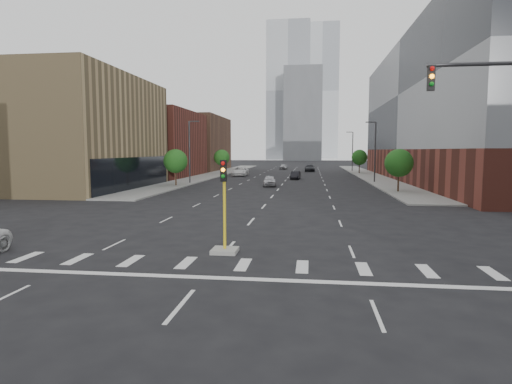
% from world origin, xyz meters
% --- Properties ---
extents(ground, '(400.00, 400.00, 0.00)m').
position_xyz_m(ground, '(0.00, 0.00, 0.00)').
color(ground, black).
rests_on(ground, ground).
extents(sidewalk_left_far, '(5.00, 92.00, 0.15)m').
position_xyz_m(sidewalk_left_far, '(-15.00, 74.00, 0.07)').
color(sidewalk_left_far, gray).
rests_on(sidewalk_left_far, ground).
extents(sidewalk_right_far, '(5.00, 92.00, 0.15)m').
position_xyz_m(sidewalk_right_far, '(15.00, 74.00, 0.07)').
color(sidewalk_right_far, gray).
rests_on(sidewalk_right_far, ground).
extents(building_left_mid, '(20.00, 24.00, 14.00)m').
position_xyz_m(building_left_mid, '(-27.50, 40.00, 7.00)').
color(building_left_mid, tan).
rests_on(building_left_mid, ground).
extents(building_left_far_a, '(20.00, 22.00, 12.00)m').
position_xyz_m(building_left_far_a, '(-27.50, 66.00, 6.00)').
color(building_left_far_a, brown).
rests_on(building_left_far_a, ground).
extents(building_left_far_b, '(20.00, 24.00, 13.00)m').
position_xyz_m(building_left_far_b, '(-27.50, 92.00, 6.50)').
color(building_left_far_b, brown).
rests_on(building_left_far_b, ground).
extents(building_right_main, '(24.00, 70.00, 22.00)m').
position_xyz_m(building_right_main, '(29.50, 60.00, 11.00)').
color(building_right_main, brown).
rests_on(building_right_main, ground).
extents(tower_left, '(22.00, 22.00, 70.00)m').
position_xyz_m(tower_left, '(-8.00, 220.00, 35.00)').
color(tower_left, '#B2B7BC').
rests_on(tower_left, ground).
extents(tower_right, '(20.00, 20.00, 80.00)m').
position_xyz_m(tower_right, '(10.00, 260.00, 40.00)').
color(tower_right, '#B2B7BC').
rests_on(tower_right, ground).
extents(tower_mid, '(18.00, 18.00, 44.00)m').
position_xyz_m(tower_mid, '(0.00, 200.00, 22.00)').
color(tower_mid, slate).
rests_on(tower_mid, ground).
extents(median_traffic_signal, '(1.20, 1.20, 4.40)m').
position_xyz_m(median_traffic_signal, '(0.00, 8.97, 0.97)').
color(median_traffic_signal, '#999993').
rests_on(median_traffic_signal, ground).
extents(streetlight_right_a, '(1.60, 0.22, 9.07)m').
position_xyz_m(streetlight_right_a, '(13.41, 55.00, 5.01)').
color(streetlight_right_a, '#2D2D30').
rests_on(streetlight_right_a, ground).
extents(streetlight_right_b, '(1.60, 0.22, 9.07)m').
position_xyz_m(streetlight_right_b, '(13.41, 90.00, 5.01)').
color(streetlight_right_b, '#2D2D30').
rests_on(streetlight_right_b, ground).
extents(streetlight_left, '(1.60, 0.22, 9.07)m').
position_xyz_m(streetlight_left, '(-13.41, 50.00, 5.01)').
color(streetlight_left, '#2D2D30').
rests_on(streetlight_left, ground).
extents(tree_left_near, '(3.20, 3.20, 4.85)m').
position_xyz_m(tree_left_near, '(-14.00, 45.00, 3.39)').
color(tree_left_near, '#382619').
rests_on(tree_left_near, ground).
extents(tree_left_far, '(3.20, 3.20, 4.85)m').
position_xyz_m(tree_left_far, '(-14.00, 75.00, 3.39)').
color(tree_left_far, '#382619').
rests_on(tree_left_far, ground).
extents(tree_right_near, '(3.20, 3.20, 4.85)m').
position_xyz_m(tree_right_near, '(14.00, 40.00, 3.39)').
color(tree_right_near, '#382619').
rests_on(tree_right_near, ground).
extents(tree_right_far, '(3.20, 3.20, 4.85)m').
position_xyz_m(tree_right_far, '(14.00, 80.00, 3.39)').
color(tree_right_far, '#382619').
rests_on(tree_right_far, ground).
extents(car_near_left, '(2.03, 4.42, 1.47)m').
position_xyz_m(car_near_left, '(-1.50, 47.01, 0.73)').
color(car_near_left, '#B3B3B8').
rests_on(car_near_left, ground).
extents(car_mid_right, '(1.73, 4.20, 1.35)m').
position_xyz_m(car_mid_right, '(1.50, 61.27, 0.68)').
color(car_mid_right, black).
rests_on(car_mid_right, ground).
extents(car_far_left, '(3.00, 6.19, 1.70)m').
position_xyz_m(car_far_left, '(-9.35, 69.58, 0.85)').
color(car_far_left, silver).
rests_on(car_far_left, ground).
extents(car_deep_right, '(2.30, 5.55, 1.61)m').
position_xyz_m(car_deep_right, '(3.81, 87.60, 0.80)').
color(car_deep_right, black).
rests_on(car_deep_right, ground).
extents(car_distant, '(2.05, 4.21, 1.38)m').
position_xyz_m(car_distant, '(-2.92, 98.93, 0.69)').
color(car_distant, '#AEAFB3').
rests_on(car_distant, ground).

